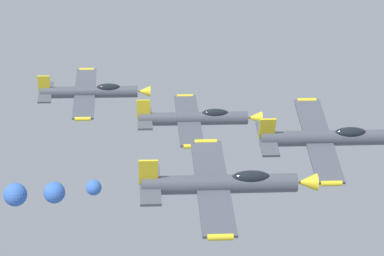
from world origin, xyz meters
TOP-DOWN VIEW (x-y plane):
  - airplane_lead at (5.55, 9.03)m, footprint 8.74×10.35m
  - airplane_left_inner at (-5.54, 0.70)m, footprint 9.33×10.35m
  - airplane_right_inner at (15.35, 0.62)m, footprint 9.10×10.35m
  - airplane_left_outer at (-15.23, -8.28)m, footprint 9.10×10.35m

SIDE VIEW (x-z plane):
  - airplane_left_inner at x=-5.54m, z-range 69.45..72.68m
  - airplane_right_inner at x=15.35m, z-range 69.61..73.25m
  - airplane_left_outer at x=-15.23m, z-range 69.95..73.57m
  - airplane_lead at x=5.55m, z-range 69.52..74.05m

